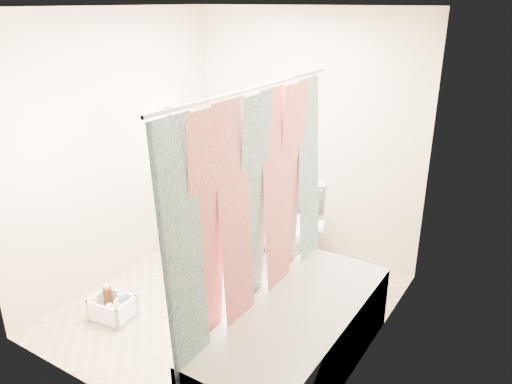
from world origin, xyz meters
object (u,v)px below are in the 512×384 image
Objects in this scene: bathtub at (296,339)px; cleaning_caddy at (113,309)px; plumber at (252,186)px; toilet at (301,225)px.

cleaning_caddy is (-1.54, -0.25, -0.18)m from bathtub.
bathtub is at bearing 2.09° from cleaning_caddy.
toilet is at bearing 103.58° from plumber.
bathtub is 1.14× the size of plumber.
plumber is (-0.43, -0.21, 0.39)m from toilet.
bathtub is 1.61m from toilet.
cleaning_caddy is (-0.39, -1.48, -0.68)m from plumber.
plumber is (-1.15, 1.23, 0.50)m from bathtub.
cleaning_caddy is at bearing -170.67° from bathtub.
plumber is at bearing 133.10° from bathtub.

